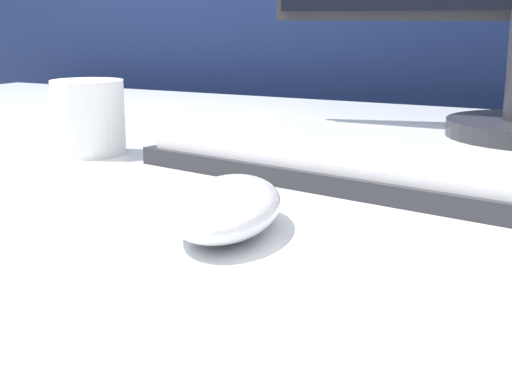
{
  "coord_description": "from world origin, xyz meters",
  "views": [
    {
      "loc": [
        0.19,
        -0.6,
        0.85
      ],
      "look_at": [
        -0.04,
        -0.18,
        0.74
      ],
      "focal_mm": 50.0,
      "sensor_mm": 36.0,
      "label": 1
    }
  ],
  "objects": [
    {
      "name": "keyboard",
      "position": [
        -0.03,
        -0.04,
        0.73
      ],
      "size": [
        0.4,
        0.18,
        0.02
      ],
      "rotation": [
        0.0,
        0.0,
        -0.17
      ],
      "color": "#28282D",
      "rests_on": "desk"
    },
    {
      "name": "computer_mouse_near",
      "position": [
        -0.04,
        -0.22,
        0.74
      ],
      "size": [
        0.1,
        0.14,
        0.03
      ],
      "rotation": [
        0.0,
        0.0,
        0.31
      ],
      "color": "white",
      "rests_on": "desk"
    },
    {
      "name": "mug",
      "position": [
        -0.31,
        -0.05,
        0.76
      ],
      "size": [
        0.07,
        0.07,
        0.08
      ],
      "color": "white",
      "rests_on": "desk"
    }
  ]
}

